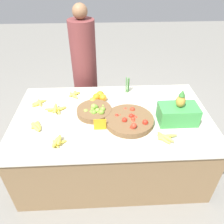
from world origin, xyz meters
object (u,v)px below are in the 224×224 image
object	(u,v)px
price_sign	(100,124)
produce_crate	(178,113)
vendor_person	(85,73)
metal_bowl	(160,97)
lime_bowl	(94,111)
tomato_basket	(129,120)

from	to	relation	value
price_sign	produce_crate	bearing A→B (deg)	5.67
vendor_person	price_sign	bearing A→B (deg)	-79.98
produce_crate	vendor_person	bearing A→B (deg)	132.79
metal_bowl	price_sign	size ratio (longest dim) A/B	2.92
price_sign	vendor_person	xyz separation A→B (m)	(-0.19, 1.05, -0.02)
metal_bowl	vendor_person	xyz separation A→B (m)	(-0.82, 0.61, -0.01)
lime_bowl	tomato_basket	xyz separation A→B (m)	(0.32, -0.15, -0.00)
vendor_person	metal_bowl	bearing A→B (deg)	-36.64
tomato_basket	metal_bowl	xyz separation A→B (m)	(0.37, 0.36, 0.01)
lime_bowl	tomato_basket	bearing A→B (deg)	-25.47
lime_bowl	vendor_person	world-z (taller)	vendor_person
tomato_basket	vendor_person	bearing A→B (deg)	115.20
tomato_basket	vendor_person	world-z (taller)	vendor_person
tomato_basket	produce_crate	size ratio (longest dim) A/B	1.28
metal_bowl	price_sign	bearing A→B (deg)	-145.50
metal_bowl	produce_crate	xyz separation A→B (m)	(0.07, -0.36, 0.05)
metal_bowl	price_sign	distance (m)	0.77
produce_crate	vendor_person	xyz separation A→B (m)	(-0.90, 0.97, -0.06)
lime_bowl	metal_bowl	distance (m)	0.72
lime_bowl	tomato_basket	world-z (taller)	lime_bowl
metal_bowl	vendor_person	distance (m)	1.03
metal_bowl	price_sign	xyz separation A→B (m)	(-0.64, -0.44, 0.02)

